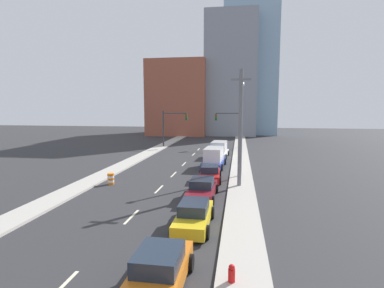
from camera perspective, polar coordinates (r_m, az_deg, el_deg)
sidewalk_left at (r=53.98m, az=-4.90°, el=-0.01°), size 2.10×99.84×0.17m
sidewalk_right at (r=52.43m, az=9.19°, el=-0.28°), size 2.10×99.84×0.17m
lane_stripe_at_14m at (r=18.89m, az=-11.44°, el=-13.42°), size 0.16×2.40×0.01m
lane_stripe_at_21m at (r=24.56m, az=-6.31°, el=-8.55°), size 0.16×2.40×0.01m
lane_stripe_at_26m at (r=29.72m, az=-3.53°, el=-5.80°), size 0.16×2.40×0.01m
lane_stripe_at_32m at (r=35.17m, az=-1.52°, el=-3.81°), size 0.16×2.40×0.01m
lane_stripe_at_39m at (r=42.45m, az=0.32°, el=-1.96°), size 0.16×2.40×0.01m
lane_stripe_at_45m at (r=47.56m, az=1.26°, el=-1.01°), size 0.16×2.40×0.01m
building_brick_left at (r=76.29m, az=-2.20°, el=8.61°), size 14.00×16.00×17.72m
building_office_center at (r=79.24m, az=7.51°, el=12.45°), size 12.00×20.00×28.64m
building_glass_right at (r=83.71m, az=10.91°, el=14.94°), size 13.00×20.00×36.92m
traffic_signal_left at (r=49.94m, az=-4.16°, el=3.89°), size 4.22×0.35×6.09m
traffic_signal_right at (r=48.65m, az=7.80°, el=3.77°), size 4.22×0.35×6.09m
utility_pole_right_mid at (r=24.52m, az=9.17°, el=3.03°), size 1.60×0.32×9.57m
traffic_barrel at (r=26.75m, az=-15.22°, el=-6.43°), size 0.56×0.56×0.95m
street_lamp at (r=28.12m, az=9.39°, el=3.90°), size 0.44×0.44×8.86m
fire_hydrant at (r=12.06m, az=7.55°, el=-23.54°), size 0.26×0.26×0.84m
sedan_orange at (r=11.72m, az=-6.31°, el=-22.99°), size 2.06×4.54×1.50m
sedan_yellow at (r=16.89m, az=0.36°, el=-13.41°), size 1.99×4.62×1.43m
sedan_maroon at (r=21.99m, az=1.94°, el=-8.58°), size 2.13×4.79×1.45m
sedan_red at (r=27.11m, az=3.42°, el=-5.67°), size 2.22×4.34×1.37m
box_truck_blue at (r=33.04m, az=4.18°, el=-2.68°), size 2.55×5.80×2.21m
box_truck_white at (r=39.96m, az=5.19°, el=-1.10°), size 2.56×5.61×2.12m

